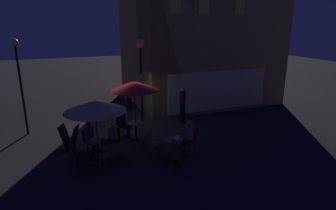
{
  "coord_description": "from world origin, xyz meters",
  "views": [
    {
      "loc": [
        -2.7,
        -11.89,
        4.8
      ],
      "look_at": [
        1.55,
        -1.25,
        1.43
      ],
      "focal_mm": 30.3,
      "sensor_mm": 36.0,
      "label": 1
    }
  ],
  "objects_px": {
    "menu_sandwich_board": "(70,137)",
    "patron_seated_0": "(123,121)",
    "patron_seated_4": "(176,149)",
    "street_lamp_near_corner": "(141,60)",
    "cafe_chair_0": "(121,124)",
    "patron_standing_7": "(182,105)",
    "patio_umbrella_0": "(134,86)",
    "cafe_table_0": "(136,127)",
    "cafe_chair_5": "(177,155)",
    "street_lamp_down_street": "(19,72)",
    "cafe_table_2": "(173,145)",
    "patron_standing_6": "(129,111)",
    "patron_seated_1": "(106,148)",
    "cafe_chair_3": "(115,137)",
    "cafe_chair_7": "(151,141)",
    "patio_umbrella_1": "(95,106)",
    "cafe_chair_1": "(76,153)",
    "patron_seated_5": "(188,135)",
    "cafe_chair_2": "(108,153)",
    "cafe_chair_4": "(89,138)",
    "cafe_table_1": "(98,145)",
    "patron_seated_3": "(90,135)",
    "cafe_chair_6": "(191,138)",
    "patron_seated_2": "(112,135)"
  },
  "relations": [
    {
      "from": "cafe_chair_1",
      "to": "patron_seated_5",
      "type": "height_order",
      "value": "patron_seated_5"
    },
    {
      "from": "cafe_chair_6",
      "to": "patron_seated_2",
      "type": "distance_m",
      "value": 2.97
    },
    {
      "from": "street_lamp_down_street",
      "to": "cafe_table_2",
      "type": "relative_size",
      "value": 5.57
    },
    {
      "from": "cafe_chair_7",
      "to": "cafe_chair_2",
      "type": "bearing_deg",
      "value": -126.13
    },
    {
      "from": "cafe_chair_1",
      "to": "patron_seated_1",
      "type": "bearing_deg",
      "value": -41.61
    },
    {
      "from": "cafe_chair_1",
      "to": "cafe_chair_2",
      "type": "bearing_deg",
      "value": -47.95
    },
    {
      "from": "patio_umbrella_1",
      "to": "cafe_chair_5",
      "type": "bearing_deg",
      "value": -37.71
    },
    {
      "from": "patio_umbrella_1",
      "to": "cafe_chair_6",
      "type": "relative_size",
      "value": 2.4
    },
    {
      "from": "cafe_table_1",
      "to": "patron_seated_1",
      "type": "xyz_separation_m",
      "value": [
        0.17,
        -0.65,
        0.15
      ]
    },
    {
      "from": "cafe_chair_4",
      "to": "cafe_chair_6",
      "type": "relative_size",
      "value": 0.96
    },
    {
      "from": "cafe_chair_3",
      "to": "cafe_chair_4",
      "type": "relative_size",
      "value": 1.09
    },
    {
      "from": "cafe_chair_6",
      "to": "patron_seated_1",
      "type": "bearing_deg",
      "value": -16.2
    },
    {
      "from": "cafe_table_2",
      "to": "patio_umbrella_0",
      "type": "relative_size",
      "value": 0.29
    },
    {
      "from": "cafe_chair_5",
      "to": "patron_standing_7",
      "type": "height_order",
      "value": "patron_standing_7"
    },
    {
      "from": "cafe_chair_1",
      "to": "patron_seated_2",
      "type": "distance_m",
      "value": 1.53
    },
    {
      "from": "cafe_chair_0",
      "to": "patron_standing_7",
      "type": "xyz_separation_m",
      "value": [
        3.19,
        0.56,
        0.37
      ]
    },
    {
      "from": "street_lamp_near_corner",
      "to": "cafe_chair_0",
      "type": "bearing_deg",
      "value": -143.27
    },
    {
      "from": "patron_seated_2",
      "to": "cafe_table_2",
      "type": "bearing_deg",
      "value": 115.98
    },
    {
      "from": "patron_standing_7",
      "to": "cafe_chair_0",
      "type": "bearing_deg",
      "value": 133.36
    },
    {
      "from": "patron_seated_3",
      "to": "patio_umbrella_0",
      "type": "bearing_deg",
      "value": 90.4
    },
    {
      "from": "patron_seated_3",
      "to": "patron_seated_5",
      "type": "distance_m",
      "value": 3.7
    },
    {
      "from": "street_lamp_near_corner",
      "to": "cafe_chair_7",
      "type": "distance_m",
      "value": 4.13
    },
    {
      "from": "cafe_chair_2",
      "to": "patron_seated_3",
      "type": "height_order",
      "value": "patron_seated_3"
    },
    {
      "from": "menu_sandwich_board",
      "to": "cafe_table_0",
      "type": "height_order",
      "value": "menu_sandwich_board"
    },
    {
      "from": "patron_standing_6",
      "to": "patron_standing_7",
      "type": "relative_size",
      "value": 0.97
    },
    {
      "from": "patron_seated_1",
      "to": "patron_seated_3",
      "type": "height_order",
      "value": "patron_seated_3"
    },
    {
      "from": "patron_seated_4",
      "to": "patron_seated_2",
      "type": "bearing_deg",
      "value": 56.12
    },
    {
      "from": "patron_seated_5",
      "to": "patron_seated_0",
      "type": "bearing_deg",
      "value": -67.73
    },
    {
      "from": "patio_umbrella_0",
      "to": "patron_seated_4",
      "type": "distance_m",
      "value": 3.38
    },
    {
      "from": "cafe_table_2",
      "to": "cafe_chair_4",
      "type": "distance_m",
      "value": 3.27
    },
    {
      "from": "patron_standing_7",
      "to": "patron_seated_0",
      "type": "bearing_deg",
      "value": 135.69
    },
    {
      "from": "patron_seated_0",
      "to": "patron_seated_2",
      "type": "relative_size",
      "value": 0.99
    },
    {
      "from": "patio_umbrella_1",
      "to": "patron_seated_4",
      "type": "relative_size",
      "value": 1.8
    },
    {
      "from": "cafe_table_2",
      "to": "cafe_chair_1",
      "type": "xyz_separation_m",
      "value": [
        -3.32,
        0.62,
        0.02
      ]
    },
    {
      "from": "cafe_chair_7",
      "to": "patron_seated_4",
      "type": "relative_size",
      "value": 0.72
    },
    {
      "from": "patron_seated_1",
      "to": "cafe_chair_6",
      "type": "bearing_deg",
      "value": -106.38
    },
    {
      "from": "cafe_chair_5",
      "to": "patron_standing_6",
      "type": "distance_m",
      "value": 4.39
    },
    {
      "from": "cafe_chair_4",
      "to": "patron_seated_1",
      "type": "distance_m",
      "value": 1.5
    },
    {
      "from": "cafe_chair_4",
      "to": "patio_umbrella_0",
      "type": "bearing_deg",
      "value": 86.5
    },
    {
      "from": "cafe_table_1",
      "to": "patron_seated_0",
      "type": "distance_m",
      "value": 2.19
    },
    {
      "from": "cafe_table_0",
      "to": "patron_standing_7",
      "type": "bearing_deg",
      "value": 23.13
    },
    {
      "from": "street_lamp_near_corner",
      "to": "patron_standing_6",
      "type": "relative_size",
      "value": 2.37
    },
    {
      "from": "cafe_table_1",
      "to": "patron_seated_2",
      "type": "distance_m",
      "value": 0.7
    },
    {
      "from": "cafe_table_2",
      "to": "cafe_chair_7",
      "type": "relative_size",
      "value": 0.84
    },
    {
      "from": "patron_seated_1",
      "to": "cafe_chair_3",
      "type": "bearing_deg",
      "value": -41.45
    },
    {
      "from": "cafe_chair_0",
      "to": "patron_standing_7",
      "type": "bearing_deg",
      "value": 58.96
    },
    {
      "from": "patron_seated_4",
      "to": "patron_seated_5",
      "type": "distance_m",
      "value": 1.24
    },
    {
      "from": "patron_seated_4",
      "to": "street_lamp_near_corner",
      "type": "bearing_deg",
      "value": 12.91
    },
    {
      "from": "menu_sandwich_board",
      "to": "patron_seated_0",
      "type": "height_order",
      "value": "patron_seated_0"
    },
    {
      "from": "street_lamp_near_corner",
      "to": "cafe_chair_2",
      "type": "bearing_deg",
      "value": -122.7
    }
  ]
}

